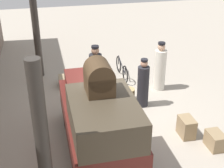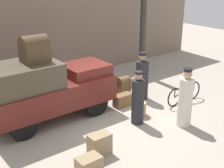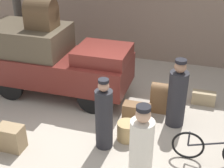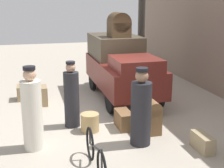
{
  "view_description": "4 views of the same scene",
  "coord_description": "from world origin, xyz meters",
  "px_view_note": "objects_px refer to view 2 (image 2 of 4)",
  "views": [
    {
      "loc": [
        -7.91,
        2.1,
        5.16
      ],
      "look_at": [
        0.2,
        0.2,
        0.95
      ],
      "focal_mm": 50.0,
      "sensor_mm": 36.0,
      "label": 1
    },
    {
      "loc": [
        -5.31,
        -6.87,
        4.35
      ],
      "look_at": [
        0.2,
        0.2,
        0.95
      ],
      "focal_mm": 50.0,
      "sensor_mm": 36.0,
      "label": 2
    },
    {
      "loc": [
        2.03,
        -5.88,
        4.34
      ],
      "look_at": [
        0.2,
        0.2,
        0.95
      ],
      "focal_mm": 50.0,
      "sensor_mm": 36.0,
      "label": 3
    },
    {
      "loc": [
        7.43,
        -1.74,
        2.97
      ],
      "look_at": [
        0.2,
        0.2,
        0.95
      ],
      "focal_mm": 50.0,
      "sensor_mm": 36.0,
      "label": 4
    }
  ],
  "objects_px": {
    "porter_with_bicycle": "(185,100)",
    "truck": "(45,88)",
    "wicker_basket": "(139,109)",
    "trunk_large_brown": "(133,81)",
    "suitcase_tan_flat": "(123,86)",
    "trunk_wicker_pale": "(100,144)",
    "porter_carrying_trunk": "(138,100)",
    "porter_lifting_near_truck": "(142,78)",
    "trunk_on_truck_roof": "(35,49)",
    "suitcase_black_upright": "(123,100)",
    "suitcase_small_leather": "(89,166)",
    "bicycle": "(184,94)"
  },
  "relations": [
    {
      "from": "porter_with_bicycle",
      "to": "trunk_wicker_pale",
      "type": "height_order",
      "value": "porter_with_bicycle"
    },
    {
      "from": "suitcase_tan_flat",
      "to": "suitcase_small_leather",
      "type": "relative_size",
      "value": 1.43
    },
    {
      "from": "porter_with_bicycle",
      "to": "trunk_wicker_pale",
      "type": "distance_m",
      "value": 2.87
    },
    {
      "from": "suitcase_tan_flat",
      "to": "suitcase_small_leather",
      "type": "bearing_deg",
      "value": -139.79
    },
    {
      "from": "wicker_basket",
      "to": "trunk_large_brown",
      "type": "height_order",
      "value": "wicker_basket"
    },
    {
      "from": "porter_carrying_trunk",
      "to": "trunk_wicker_pale",
      "type": "height_order",
      "value": "porter_carrying_trunk"
    },
    {
      "from": "porter_lifting_near_truck",
      "to": "truck",
      "type": "bearing_deg",
      "value": 170.61
    },
    {
      "from": "trunk_on_truck_roof",
      "to": "porter_lifting_near_truck",
      "type": "bearing_deg",
      "value": -8.81
    },
    {
      "from": "truck",
      "to": "suitcase_small_leather",
      "type": "relative_size",
      "value": 6.97
    },
    {
      "from": "porter_carrying_trunk",
      "to": "porter_with_bicycle",
      "type": "relative_size",
      "value": 0.93
    },
    {
      "from": "truck",
      "to": "trunk_on_truck_roof",
      "type": "height_order",
      "value": "trunk_on_truck_roof"
    },
    {
      "from": "porter_lifting_near_truck",
      "to": "trunk_wicker_pale",
      "type": "xyz_separation_m",
      "value": [
        -3.19,
        -1.91,
        -0.47
      ]
    },
    {
      "from": "bicycle",
      "to": "trunk_on_truck_roof",
      "type": "bearing_deg",
      "value": 158.9
    },
    {
      "from": "truck",
      "to": "trunk_on_truck_roof",
      "type": "xyz_separation_m",
      "value": [
        -0.23,
        -0.0,
        1.2
      ]
    },
    {
      "from": "wicker_basket",
      "to": "trunk_large_brown",
      "type": "distance_m",
      "value": 2.55
    },
    {
      "from": "wicker_basket",
      "to": "trunk_wicker_pale",
      "type": "distance_m",
      "value": 2.46
    },
    {
      "from": "bicycle",
      "to": "trunk_on_truck_roof",
      "type": "height_order",
      "value": "trunk_on_truck_roof"
    },
    {
      "from": "suitcase_tan_flat",
      "to": "trunk_wicker_pale",
      "type": "height_order",
      "value": "suitcase_tan_flat"
    },
    {
      "from": "trunk_wicker_pale",
      "to": "porter_carrying_trunk",
      "type": "bearing_deg",
      "value": 19.53
    },
    {
      "from": "truck",
      "to": "porter_with_bicycle",
      "type": "xyz_separation_m",
      "value": [
        2.97,
        -2.74,
        -0.23
      ]
    },
    {
      "from": "suitcase_tan_flat",
      "to": "trunk_wicker_pale",
      "type": "relative_size",
      "value": 1.42
    },
    {
      "from": "truck",
      "to": "suitcase_black_upright",
      "type": "xyz_separation_m",
      "value": [
        2.43,
        -0.64,
        -0.82
      ]
    },
    {
      "from": "porter_lifting_near_truck",
      "to": "porter_with_bicycle",
      "type": "relative_size",
      "value": 0.96
    },
    {
      "from": "porter_carrying_trunk",
      "to": "suitcase_small_leather",
      "type": "height_order",
      "value": "porter_carrying_trunk"
    },
    {
      "from": "trunk_on_truck_roof",
      "to": "trunk_wicker_pale",
      "type": "bearing_deg",
      "value": -81.25
    },
    {
      "from": "bicycle",
      "to": "wicker_basket",
      "type": "distance_m",
      "value": 1.84
    },
    {
      "from": "suitcase_tan_flat",
      "to": "trunk_large_brown",
      "type": "distance_m",
      "value": 1.28
    },
    {
      "from": "porter_with_bicycle",
      "to": "truck",
      "type": "bearing_deg",
      "value": 137.28
    },
    {
      "from": "truck",
      "to": "trunk_wicker_pale",
      "type": "relative_size",
      "value": 6.92
    },
    {
      "from": "suitcase_black_upright",
      "to": "wicker_basket",
      "type": "bearing_deg",
      "value": -92.17
    },
    {
      "from": "suitcase_black_upright",
      "to": "suitcase_tan_flat",
      "type": "bearing_deg",
      "value": 49.31
    },
    {
      "from": "suitcase_tan_flat",
      "to": "bicycle",
      "type": "bearing_deg",
      "value": -50.55
    },
    {
      "from": "suitcase_black_upright",
      "to": "trunk_on_truck_roof",
      "type": "height_order",
      "value": "trunk_on_truck_roof"
    },
    {
      "from": "wicker_basket",
      "to": "trunk_on_truck_roof",
      "type": "relative_size",
      "value": 0.57
    },
    {
      "from": "wicker_basket",
      "to": "suitcase_small_leather",
      "type": "height_order",
      "value": "suitcase_small_leather"
    },
    {
      "from": "porter_carrying_trunk",
      "to": "truck",
      "type": "bearing_deg",
      "value": 137.78
    },
    {
      "from": "trunk_wicker_pale",
      "to": "trunk_on_truck_roof",
      "type": "height_order",
      "value": "trunk_on_truck_roof"
    },
    {
      "from": "bicycle",
      "to": "suitcase_tan_flat",
      "type": "height_order",
      "value": "suitcase_tan_flat"
    },
    {
      "from": "truck",
      "to": "porter_lifting_near_truck",
      "type": "distance_m",
      "value": 3.4
    },
    {
      "from": "suitcase_tan_flat",
      "to": "truck",
      "type": "bearing_deg",
      "value": 177.93
    },
    {
      "from": "bicycle",
      "to": "porter_lifting_near_truck",
      "type": "xyz_separation_m",
      "value": [
        -0.87,
        1.16,
        0.41
      ]
    },
    {
      "from": "bicycle",
      "to": "trunk_on_truck_roof",
      "type": "xyz_separation_m",
      "value": [
        -4.44,
        1.71,
        1.89
      ]
    },
    {
      "from": "suitcase_small_leather",
      "to": "trunk_large_brown",
      "type": "bearing_deg",
      "value": 38.41
    },
    {
      "from": "bicycle",
      "to": "porter_lifting_near_truck",
      "type": "bearing_deg",
      "value": 126.99
    },
    {
      "from": "truck",
      "to": "bicycle",
      "type": "height_order",
      "value": "truck"
    },
    {
      "from": "truck",
      "to": "trunk_wicker_pale",
      "type": "xyz_separation_m",
      "value": [
        0.15,
        -2.47,
        -0.75
      ]
    },
    {
      "from": "porter_with_bicycle",
      "to": "suitcase_tan_flat",
      "type": "distance_m",
      "value": 2.66
    },
    {
      "from": "wicker_basket",
      "to": "porter_lifting_near_truck",
      "type": "bearing_deg",
      "value": 43.88
    },
    {
      "from": "trunk_wicker_pale",
      "to": "wicker_basket",
      "type": "bearing_deg",
      "value": 24.19
    },
    {
      "from": "suitcase_tan_flat",
      "to": "wicker_basket",
      "type": "bearing_deg",
      "value": -109.97
    }
  ]
}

